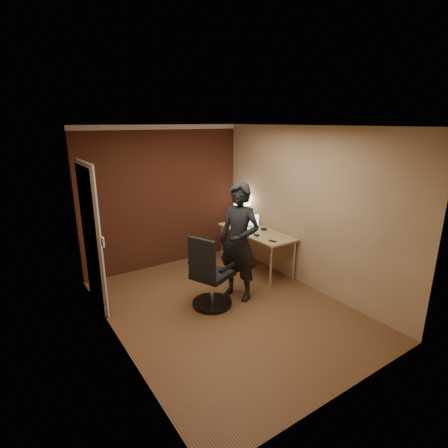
{
  "coord_description": "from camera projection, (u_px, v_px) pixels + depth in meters",
  "views": [
    {
      "loc": [
        -2.48,
        -3.69,
        2.56
      ],
      "look_at": [
        0.35,
        0.55,
        1.05
      ],
      "focal_mm": 28.0,
      "sensor_mm": 36.0,
      "label": 1
    }
  ],
  "objects": [
    {
      "name": "person",
      "position": [
        239.0,
        242.0,
        5.05
      ],
      "size": [
        0.63,
        0.75,
        1.74
      ],
      "primitive_type": "imported",
      "rotation": [
        0.0,
        0.0,
        -1.17
      ],
      "color": "black",
      "rests_on": "ground"
    },
    {
      "name": "wallet",
      "position": [
        264.0,
        229.0,
        6.11
      ],
      "size": [
        0.13,
        0.14,
        0.02
      ],
      "primitive_type": "cube",
      "rotation": [
        0.0,
        0.0,
        -0.43
      ],
      "color": "black",
      "rests_on": "desk"
    },
    {
      "name": "desk",
      "position": [
        259.0,
        237.0,
        6.12
      ],
      "size": [
        0.6,
        1.5,
        0.73
      ],
      "color": "tan",
      "rests_on": "ground"
    },
    {
      "name": "laptop",
      "position": [
        250.0,
        224.0,
        6.23
      ],
      "size": [
        0.42,
        0.41,
        0.23
      ],
      "color": "silver",
      "rests_on": "desk"
    },
    {
      "name": "office_chair",
      "position": [
        209.0,
        277.0,
        4.86
      ],
      "size": [
        0.62,
        0.67,
        1.05
      ],
      "color": "black",
      "rests_on": "ground"
    },
    {
      "name": "mouse",
      "position": [
        256.0,
        235.0,
        5.78
      ],
      "size": [
        0.08,
        0.11,
        0.03
      ],
      "primitive_type": "cube",
      "rotation": [
        0.0,
        0.0,
        -0.2
      ],
      "color": "black",
      "rests_on": "desk"
    },
    {
      "name": "room",
      "position": [
        159.0,
        197.0,
        5.68
      ],
      "size": [
        4.0,
        4.0,
        4.0
      ],
      "color": "brown",
      "rests_on": "ground"
    },
    {
      "name": "desk_lamp",
      "position": [
        242.0,
        200.0,
        6.49
      ],
      "size": [
        0.22,
        0.22,
        0.54
      ],
      "color": "silver",
      "rests_on": "desk"
    },
    {
      "name": "phone",
      "position": [
        273.0,
        241.0,
        5.51
      ],
      "size": [
        0.09,
        0.13,
        0.01
      ],
      "primitive_type": "cube",
      "rotation": [
        0.0,
        0.0,
        0.3
      ],
      "color": "black",
      "rests_on": "desk"
    }
  ]
}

